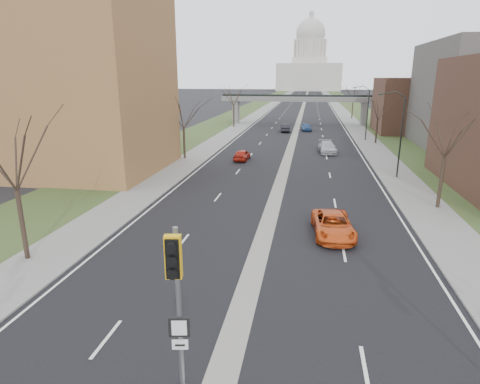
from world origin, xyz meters
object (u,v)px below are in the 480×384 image
(car_right_near, at_px, (333,225))
(car_right_mid, at_px, (327,147))
(car_left_far, at_px, (285,128))
(car_left_near, at_px, (242,155))
(signal_pole_median, at_px, (176,288))
(car_right_far, at_px, (306,127))

(car_right_near, xyz_separation_m, car_right_mid, (0.71, 30.69, 0.02))
(car_left_far, height_order, car_right_mid, car_right_mid)
(car_left_far, height_order, car_right_near, car_left_far)
(car_left_far, xyz_separation_m, car_right_mid, (7.16, -21.42, 0.01))
(car_left_near, bearing_deg, car_right_mid, -144.80)
(signal_pole_median, xyz_separation_m, car_left_near, (-4.57, 38.99, -3.41))
(car_left_near, xyz_separation_m, car_left_far, (3.62, 28.43, 0.07))
(signal_pole_median, bearing_deg, car_right_near, 59.93)
(car_right_near, relative_size, car_right_far, 1.24)
(signal_pole_median, xyz_separation_m, car_right_mid, (6.21, 46.00, -3.34))
(car_right_mid, distance_m, car_right_far, 23.76)
(car_left_near, bearing_deg, car_left_far, -95.09)
(car_left_far, xyz_separation_m, car_right_near, (6.45, -52.11, -0.02))
(car_right_near, xyz_separation_m, car_right_far, (-2.45, 54.25, -0.01))
(signal_pole_median, height_order, car_right_mid, signal_pole_median)
(car_left_near, relative_size, car_right_near, 0.76)
(car_right_mid, relative_size, car_right_far, 1.23)
(car_left_near, distance_m, car_right_near, 25.74)
(signal_pole_median, relative_size, car_right_near, 1.10)
(car_right_near, height_order, car_right_mid, car_right_mid)
(car_left_far, distance_m, car_right_mid, 22.58)
(car_left_near, distance_m, car_right_far, 31.50)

